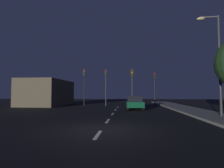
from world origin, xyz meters
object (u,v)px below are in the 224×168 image
traffic_signal_far_left (84,80)px  traffic_signal_center_right (132,80)px  traffic_signal_center_left (106,81)px  traffic_signal_far_right (155,83)px  car_stopped_ahead (134,103)px  street_lamp_right (216,56)px

traffic_signal_far_left → traffic_signal_center_right: traffic_signal_far_left is taller
traffic_signal_center_left → traffic_signal_far_right: bearing=-0.0°
traffic_signal_center_left → traffic_signal_center_right: bearing=0.0°
car_stopped_ahead → traffic_signal_far_right: bearing=60.3°
traffic_signal_far_left → car_stopped_ahead: 9.08m
traffic_signal_center_left → traffic_signal_far_right: (6.73, -0.00, -0.33)m
traffic_signal_center_left → car_stopped_ahead: (3.75, -5.24, -2.80)m
traffic_signal_far_left → traffic_signal_center_left: bearing=-0.0°
car_stopped_ahead → traffic_signal_center_right: bearing=90.9°
traffic_signal_far_right → street_lamp_right: bearing=-77.3°
traffic_signal_center_left → traffic_signal_far_left: bearing=180.0°
traffic_signal_center_left → street_lamp_right: size_ratio=0.69×
traffic_signal_center_left → street_lamp_right: street_lamp_right is taller
traffic_signal_far_right → traffic_signal_far_left: bearing=180.0°
car_stopped_ahead → street_lamp_right: size_ratio=0.53×
street_lamp_right → traffic_signal_center_left: bearing=129.0°
traffic_signal_center_right → car_stopped_ahead: (0.09, -5.24, -2.82)m
traffic_signal_center_right → traffic_signal_far_right: traffic_signal_center_right is taller
traffic_signal_center_left → car_stopped_ahead: bearing=-54.4°
traffic_signal_center_left → traffic_signal_center_right: size_ratio=0.99×
traffic_signal_center_right → traffic_signal_far_left: bearing=180.0°
car_stopped_ahead → traffic_signal_far_left: bearing=142.6°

